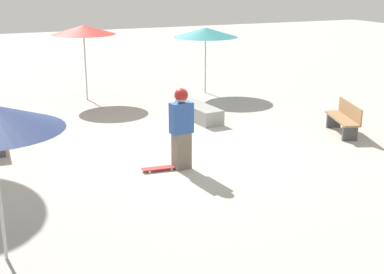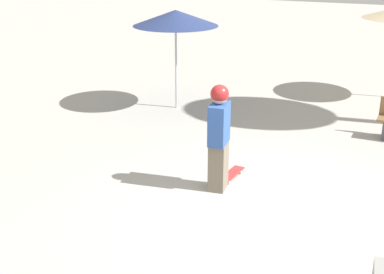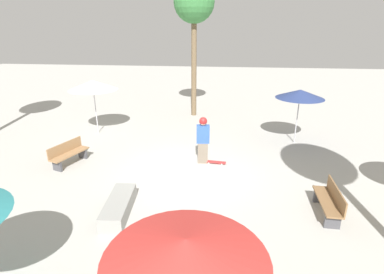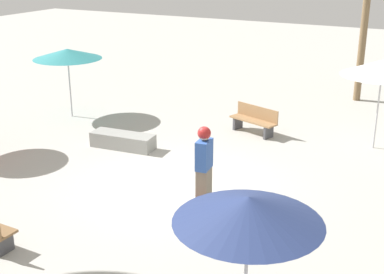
{
  "view_description": "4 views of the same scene",
  "coord_description": "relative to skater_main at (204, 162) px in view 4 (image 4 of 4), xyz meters",
  "views": [
    {
      "loc": [
        -11.23,
        4.76,
        4.15
      ],
      "look_at": [
        -1.28,
        0.4,
        0.83
      ],
      "focal_mm": 50.0,
      "sensor_mm": 36.0,
      "label": 1
    },
    {
      "loc": [
        1.93,
        -7.26,
        3.99
      ],
      "look_at": [
        -1.13,
        -0.09,
        1.09
      ],
      "focal_mm": 50.0,
      "sensor_mm": 36.0,
      "label": 2
    },
    {
      "loc": [
        9.64,
        1.26,
        4.96
      ],
      "look_at": [
        -1.0,
        0.05,
        0.98
      ],
      "focal_mm": 28.0,
      "sensor_mm": 36.0,
      "label": 3
    },
    {
      "loc": [
        -5.74,
        10.44,
        5.52
      ],
      "look_at": [
        -0.38,
        0.08,
        1.37
      ],
      "focal_mm": 50.0,
      "sensor_mm": 36.0,
      "label": 4
    }
  ],
  "objects": [
    {
      "name": "concrete_ledge",
      "position": [
        3.64,
        -2.07,
        -0.76
      ],
      "size": [
        1.92,
        0.78,
        0.43
      ],
      "rotation": [
        0.0,
        0.0,
        0.09
      ],
      "color": "gray",
      "rests_on": "ground_plane"
    },
    {
      "name": "skateboard",
      "position": [
        0.06,
        0.5,
        -0.92
      ],
      "size": [
        0.28,
        0.82,
        0.07
      ],
      "rotation": [
        0.0,
        0.0,
        1.47
      ],
      "color": "red",
      "rests_on": "ground_plane"
    },
    {
      "name": "shade_umbrella_navy",
      "position": [
        -2.6,
        3.97,
        1.24
      ],
      "size": [
        2.06,
        2.06,
        2.42
      ],
      "color": "#B7B7BC",
      "rests_on": "ground_plane"
    },
    {
      "name": "skater_main",
      "position": [
        0.0,
        0.0,
        0.0
      ],
      "size": [
        0.32,
        0.51,
        1.82
      ],
      "rotation": [
        0.0,
        0.0,
        1.67
      ],
      "color": "#726656",
      "rests_on": "ground_plane"
    },
    {
      "name": "ground_plane",
      "position": [
        0.89,
        -0.48,
        -0.98
      ],
      "size": [
        60.0,
        60.0,
        0.0
      ],
      "primitive_type": "plane",
      "color": "#B2AFA8"
    },
    {
      "name": "shade_umbrella_white",
      "position": [
        -2.85,
        -5.42,
        1.39
      ],
      "size": [
        2.3,
        2.3,
        2.6
      ],
      "color": "#B7B7BC",
      "rests_on": "ground_plane"
    },
    {
      "name": "bench_far",
      "position": [
        0.72,
        -5.05,
        -0.55
      ],
      "size": [
        1.66,
        0.93,
        0.85
      ],
      "rotation": [
        0.0,
        0.0,
        5.95
      ],
      "color": "#47474C",
      "rests_on": "ground_plane"
    },
    {
      "name": "shade_umbrella_teal",
      "position": [
        6.96,
        -3.83,
        1.19
      ],
      "size": [
        2.29,
        2.29,
        2.34
      ],
      "color": "#B7B7BC",
      "rests_on": "ground_plane"
    }
  ]
}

